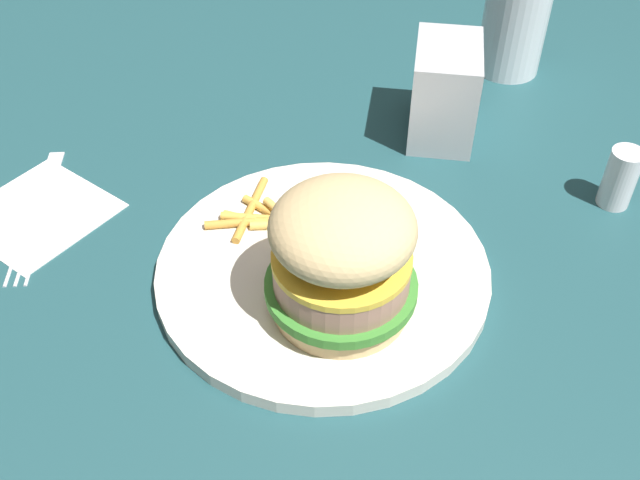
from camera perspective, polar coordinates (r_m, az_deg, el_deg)
ground_plane at (r=0.60m, az=-1.59°, el=-1.77°), size 1.60×1.60×0.00m
plate at (r=0.59m, az=0.00°, el=-2.54°), size 0.26×0.26×0.01m
sandwich at (r=0.52m, az=1.68°, el=-1.27°), size 0.11×0.11×0.10m
fries_pile at (r=0.62m, az=-3.85°, el=1.59°), size 0.09×0.08×0.01m
napkin at (r=0.69m, az=-20.76°, el=1.95°), size 0.11×0.11×0.00m
fork at (r=0.69m, az=-20.84°, el=2.02°), size 0.12×0.14×0.00m
drink_glass at (r=0.85m, az=14.62°, el=15.25°), size 0.07×0.07×0.10m
napkin_dispenser at (r=0.73m, az=9.21°, el=11.25°), size 0.10×0.11×0.09m
salt_shaker at (r=0.69m, az=21.97°, el=4.42°), size 0.03×0.03×0.06m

